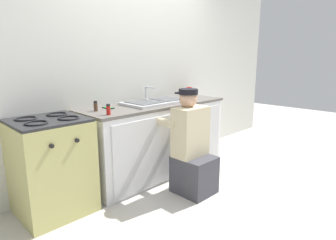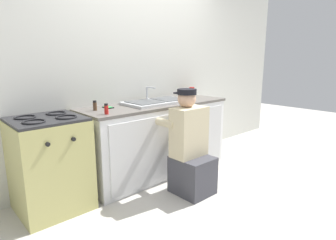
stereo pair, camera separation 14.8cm
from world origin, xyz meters
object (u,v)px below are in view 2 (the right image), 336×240
(condiment_jar, at_px, (192,92))
(spice_bottle_pepper, at_px, (95,106))
(cell_phone, at_px, (108,107))
(stove_range, at_px, (50,164))
(spice_bottle_red, at_px, (106,109))
(sink_double_basin, at_px, (157,102))
(plumber_person, at_px, (190,151))

(condiment_jar, height_order, spice_bottle_pepper, condiment_jar)
(cell_phone, xyz_separation_m, spice_bottle_pepper, (-0.18, -0.05, 0.04))
(cell_phone, bearing_deg, stove_range, -170.99)
(spice_bottle_pepper, bearing_deg, cell_phone, 14.81)
(spice_bottle_red, distance_m, spice_bottle_pepper, 0.26)
(sink_double_basin, height_order, plumber_person, plumber_person)
(plumber_person, relative_size, condiment_jar, 8.63)
(spice_bottle_pepper, bearing_deg, condiment_jar, 3.01)
(condiment_jar, relative_size, spice_bottle_red, 1.22)
(stove_range, distance_m, cell_phone, 0.84)
(cell_phone, bearing_deg, spice_bottle_pepper, -165.19)
(plumber_person, height_order, spice_bottle_red, plumber_person)
(sink_double_basin, distance_m, cell_phone, 0.62)
(condiment_jar, distance_m, spice_bottle_red, 1.61)
(sink_double_basin, relative_size, stove_range, 0.89)
(sink_double_basin, bearing_deg, spice_bottle_pepper, 175.50)
(plumber_person, bearing_deg, spice_bottle_red, 147.45)
(plumber_person, bearing_deg, cell_phone, 124.32)
(condiment_jar, bearing_deg, spice_bottle_red, -167.93)
(stove_range, xyz_separation_m, plumber_person, (1.22, -0.64, 0.01))
(sink_double_basin, distance_m, condiment_jar, 0.79)
(condiment_jar, bearing_deg, stove_range, -175.99)
(cell_phone, bearing_deg, condiment_jar, 1.44)
(plumber_person, bearing_deg, sink_double_basin, 82.10)
(plumber_person, distance_m, condiment_jar, 1.27)
(condiment_jar, bearing_deg, cell_phone, -178.56)
(sink_double_basin, relative_size, spice_bottle_pepper, 7.62)
(sink_double_basin, xyz_separation_m, spice_bottle_red, (-0.80, -0.19, 0.03))
(sink_double_basin, distance_m, stove_range, 1.38)
(stove_range, xyz_separation_m, spice_bottle_pepper, (0.52, 0.06, 0.48))
(sink_double_basin, bearing_deg, stove_range, -179.90)
(condiment_jar, xyz_separation_m, cell_phone, (-1.38, -0.03, -0.06))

